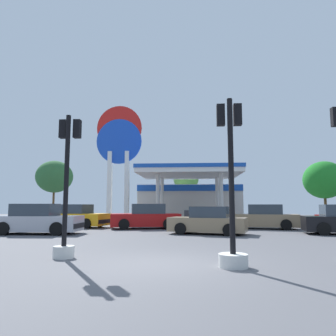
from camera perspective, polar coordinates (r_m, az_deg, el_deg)
ground_plane at (r=8.63m, az=-0.47°, el=-16.82°), size 90.00×90.00×0.00m
gas_station at (r=33.55m, az=3.90°, el=-5.65°), size 10.32×14.14×4.69m
station_pole_sign at (r=31.37m, az=-8.77°, el=3.63°), size 4.41×0.56×11.24m
car_1 at (r=18.61m, az=-22.30°, el=-8.65°), size 4.52×2.15×1.60m
car_2 at (r=21.24m, az=-3.98°, el=-8.81°), size 4.78×2.75×1.61m
car_4 at (r=17.31m, az=7.18°, el=-9.49°), size 4.35×2.71×1.45m
car_5 at (r=21.90m, az=16.72°, el=-8.52°), size 4.69×2.77×1.57m
car_6 at (r=23.26m, az=-16.18°, el=-8.41°), size 4.71×2.74×1.58m
traffic_signal_1 at (r=9.95m, az=-17.76°, el=-5.33°), size 0.65×0.66×4.24m
traffic_signal_2 at (r=8.22m, az=11.34°, el=-6.74°), size 0.72×0.72×4.28m
tree_0 at (r=43.40m, az=-19.67°, el=-1.48°), size 4.64×4.64×7.22m
tree_1 at (r=40.19m, az=3.25°, el=-2.12°), size 3.16×3.16×6.06m
tree_2 at (r=40.33m, az=26.17°, el=-1.93°), size 4.59×4.59×6.51m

